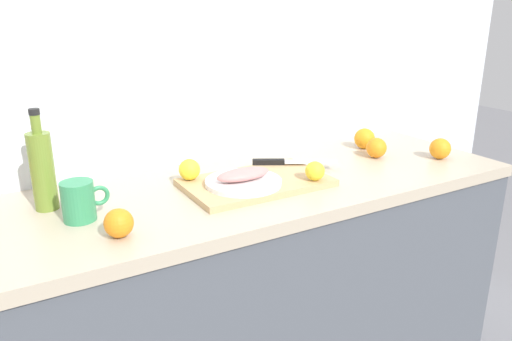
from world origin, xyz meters
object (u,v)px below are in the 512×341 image
white_plate (243,182)px  cutting_board (256,183)px  fish_fillet (243,174)px  coffee_mug_2 (79,201)px  olive_oil_bottle (42,169)px  lemon_0 (189,170)px  chef_knife (284,162)px  orange_0 (440,149)px

white_plate → cutting_board: bearing=19.5°
fish_fillet → coffee_mug_2: (-0.48, 0.03, 0.00)m
white_plate → coffee_mug_2: size_ratio=1.87×
olive_oil_bottle → coffee_mug_2: (0.07, -0.13, -0.06)m
lemon_0 → cutting_board: bearing=-30.0°
chef_knife → lemon_0: 0.34m
orange_0 → white_plate: bearing=174.8°
olive_oil_bottle → orange_0: size_ratio=3.69×
lemon_0 → coffee_mug_2: 0.37m
cutting_board → orange_0: orange_0 is taller
coffee_mug_2 → cutting_board: bearing=-0.6°
fish_fillet → lemon_0: (-0.12, 0.12, 0.00)m
lemon_0 → orange_0: lemon_0 is taller
cutting_board → olive_oil_bottle: size_ratio=1.58×
olive_oil_bottle → orange_0: bearing=-9.5°
white_plate → lemon_0: lemon_0 is taller
chef_knife → lemon_0: lemon_0 is taller
olive_oil_bottle → chef_knife: bearing=-3.3°
lemon_0 → olive_oil_bottle: size_ratio=0.24×
fish_fillet → coffee_mug_2: coffee_mug_2 is taller
white_plate → olive_oil_bottle: size_ratio=0.83×
cutting_board → chef_knife: 0.18m
lemon_0 → coffee_mug_2: bearing=-164.4°
olive_oil_bottle → orange_0: olive_oil_bottle is taller
lemon_0 → orange_0: (0.91, -0.19, -0.02)m
lemon_0 → coffee_mug_2: size_ratio=0.53×
cutting_board → coffee_mug_2: 0.54m
fish_fillet → coffee_mug_2: 0.48m
white_plate → olive_oil_bottle: olive_oil_bottle is taller
coffee_mug_2 → lemon_0: bearing=15.6°
chef_knife → lemon_0: size_ratio=3.97×
fish_fillet → chef_knife: (0.22, 0.11, -0.02)m
chef_knife → olive_oil_bottle: olive_oil_bottle is taller
cutting_board → orange_0: (0.73, -0.09, 0.03)m
olive_oil_bottle → orange_0: 1.35m
cutting_board → olive_oil_bottle: olive_oil_bottle is taller
fish_fillet → olive_oil_bottle: (-0.54, 0.15, 0.06)m
white_plate → fish_fillet: fish_fillet is taller
chef_knife → coffee_mug_2: 0.70m
chef_knife → orange_0: (0.57, -0.18, 0.01)m
coffee_mug_2 → orange_0: 1.27m
fish_fillet → orange_0: 0.79m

